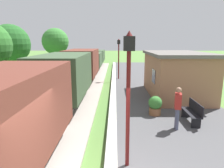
# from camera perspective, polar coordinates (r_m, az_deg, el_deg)

# --- Properties ---
(freight_train) EXTENTS (2.50, 32.60, 2.72)m
(freight_train) POSITION_cam_1_polar(r_m,az_deg,el_deg) (17.29, -8.89, 4.81)
(freight_train) COLOR brown
(freight_train) RESTS_ON rail_near
(station_hut) EXTENTS (3.50, 5.80, 2.78)m
(station_hut) POSITION_cam_1_polar(r_m,az_deg,el_deg) (13.55, 17.54, 2.77)
(station_hut) COLOR #9E6B4C
(station_hut) RESTS_ON platform_slab
(bench_near_hut) EXTENTS (0.42, 1.50, 0.91)m
(bench_near_hut) POSITION_cam_1_polar(r_m,az_deg,el_deg) (9.40, 21.87, -7.31)
(bench_near_hut) COLOR black
(bench_near_hut) RESTS_ON platform_slab
(person_waiting) EXTENTS (0.32, 0.43, 1.71)m
(person_waiting) POSITION_cam_1_polar(r_m,az_deg,el_deg) (8.34, 18.08, -6.10)
(person_waiting) COLOR #474C66
(person_waiting) RESTS_ON platform_slab
(potted_planter) EXTENTS (0.64, 0.64, 0.92)m
(potted_planter) POSITION_cam_1_polar(r_m,az_deg,el_deg) (9.82, 12.11, -5.87)
(potted_planter) COLOR brown
(potted_planter) RESTS_ON platform_slab
(lamp_post_near) EXTENTS (0.28, 0.28, 3.70)m
(lamp_post_near) POSITION_cam_1_polar(r_m,az_deg,el_deg) (5.21, 4.70, 2.18)
(lamp_post_near) COLOR #591414
(lamp_post_near) RESTS_ON platform_slab
(lamp_post_far) EXTENTS (0.28, 0.28, 3.70)m
(lamp_post_far) POSITION_cam_1_polar(r_m,az_deg,el_deg) (18.76, 1.91, 9.24)
(lamp_post_far) COLOR #591414
(lamp_post_far) RESTS_ON platform_slab
(tree_field_left) EXTENTS (3.96, 3.96, 5.41)m
(tree_field_left) POSITION_cam_1_polar(r_m,az_deg,el_deg) (23.22, -26.84, 10.03)
(tree_field_left) COLOR #4C3823
(tree_field_left) RESTS_ON ground
(tree_field_distant) EXTENTS (3.72, 3.72, 5.55)m
(tree_field_distant) POSITION_cam_1_polar(r_m,az_deg,el_deg) (30.17, -15.75, 11.50)
(tree_field_distant) COLOR #4C3823
(tree_field_distant) RESTS_ON ground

